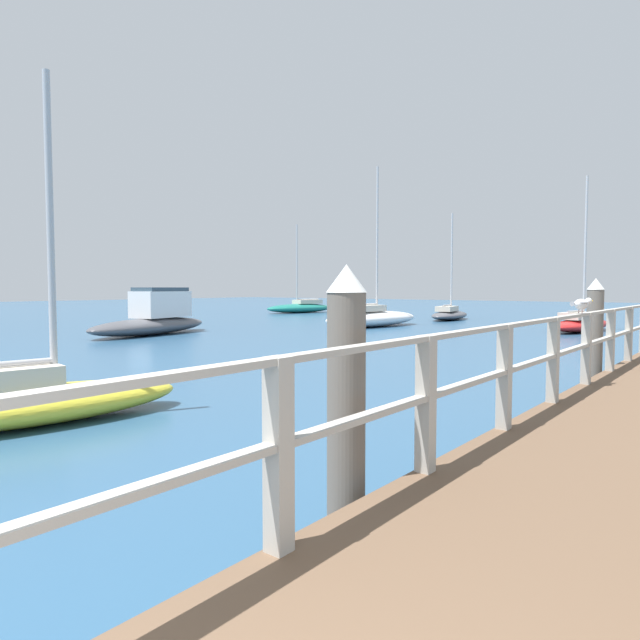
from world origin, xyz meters
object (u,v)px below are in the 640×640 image
at_px(boat_0, 372,317).
at_px(boat_3, 581,323).
at_px(seagull_foreground, 581,304).
at_px(boat_1, 154,319).
at_px(boat_4, 449,314).
at_px(boat_5, 301,307).
at_px(boat_2, 36,400).
at_px(dock_piling_far, 594,336).
at_px(dock_piling_near, 346,407).

relative_size(boat_0, boat_3, 1.16).
height_order(seagull_foreground, boat_0, boat_0).
bearing_deg(boat_0, boat_1, -109.85).
distance_m(boat_4, boat_5, 13.18).
relative_size(boat_0, boat_5, 1.18).
height_order(boat_0, boat_2, boat_0).
xyz_separation_m(dock_piling_far, boat_5, (-25.22, 21.53, -0.65)).
bearing_deg(boat_0, boat_2, -63.72).
xyz_separation_m(boat_4, boat_5, (-13.06, 1.73, 0.06)).
distance_m(boat_1, boat_5, 20.34).
height_order(dock_piling_near, boat_0, boat_0).
relative_size(dock_piling_near, boat_4, 0.33).
relative_size(dock_piling_far, boat_5, 0.31).
bearing_deg(seagull_foreground, boat_0, 150.30).
xyz_separation_m(dock_piling_far, boat_4, (-12.16, 19.80, -0.70)).
xyz_separation_m(seagull_foreground, boat_0, (-13.03, 14.75, -1.25)).
distance_m(dock_piling_near, boat_3, 23.21).
height_order(seagull_foreground, boat_1, boat_1).
xyz_separation_m(dock_piling_near, boat_1, (-17.24, 10.46, -0.41)).
bearing_deg(boat_5, boat_3, 175.23).
height_order(seagull_foreground, boat_4, boat_4).
relative_size(dock_piling_far, boat_0, 0.27).
bearing_deg(dock_piling_near, dock_piling_far, 90.00).
height_order(dock_piling_near, boat_4, boat_4).
relative_size(dock_piling_near, seagull_foreground, 4.48).
height_order(dock_piling_far, boat_0, boat_0).
distance_m(boat_0, boat_4, 7.67).
bearing_deg(boat_5, boat_0, 154.85).
xyz_separation_m(dock_piling_near, boat_0, (-12.65, 19.77, -0.60)).
height_order(boat_0, boat_1, boat_0).
height_order(dock_piling_far, boat_2, boat_2).
distance_m(boat_0, boat_3, 9.35).
relative_size(boat_3, boat_4, 1.07).
bearing_deg(boat_0, boat_4, 92.77).
bearing_deg(boat_4, boat_0, -101.65).
bearing_deg(boat_3, boat_4, 157.47).
relative_size(boat_1, boat_5, 1.00).
bearing_deg(boat_3, boat_1, -131.08).
bearing_deg(boat_2, dock_piling_near, 4.77).
bearing_deg(boat_5, dock_piling_near, 142.45).
height_order(boat_3, boat_4, boat_3).
xyz_separation_m(seagull_foreground, boat_1, (-17.62, 5.44, -1.06)).
distance_m(boat_0, boat_1, 10.39).
xyz_separation_m(seagull_foreground, boat_4, (-12.54, 22.40, -1.34)).
bearing_deg(boat_3, boat_5, 169.74).
relative_size(seagull_foreground, boat_2, 0.09).
height_order(dock_piling_near, boat_2, boat_2).
xyz_separation_m(dock_piling_far, boat_1, (-17.24, 2.83, -0.41)).
relative_size(boat_1, boat_2, 1.35).
height_order(dock_piling_far, boat_4, boat_4).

